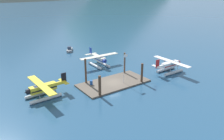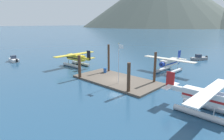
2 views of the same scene
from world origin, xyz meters
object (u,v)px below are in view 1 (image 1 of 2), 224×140
at_px(seaplane_white_stbd_aft, 170,66).
at_px(seaplane_cream_bow_right, 99,60).
at_px(boat_grey_open_north, 70,50).
at_px(fuel_drum, 91,83).
at_px(flagpole, 124,65).
at_px(seaplane_yellow_port_fwd, 43,90).

xyz_separation_m(seaplane_white_stbd_aft, seaplane_cream_bow_right, (-11.11, 13.52, 0.00)).
bearing_deg(seaplane_cream_bow_right, boat_grey_open_north, 90.56).
bearing_deg(boat_grey_open_north, fuel_drum, -106.30).
xyz_separation_m(fuel_drum, seaplane_white_stbd_aft, (19.04, -3.84, 0.84)).
xyz_separation_m(flagpole, fuel_drum, (-6.10, 2.99, -3.39)).
distance_m(flagpole, seaplane_white_stbd_aft, 13.21).
height_order(seaplane_yellow_port_fwd, boat_grey_open_north, seaplane_yellow_port_fwd).
xyz_separation_m(flagpole, seaplane_white_stbd_aft, (12.93, -0.85, -2.55)).
height_order(fuel_drum, seaplane_white_stbd_aft, seaplane_white_stbd_aft).
height_order(fuel_drum, seaplane_cream_bow_right, seaplane_cream_bow_right).
distance_m(flagpole, fuel_drum, 7.59).
height_order(flagpole, boat_grey_open_north, flagpole).
distance_m(fuel_drum, seaplane_cream_bow_right, 12.54).
bearing_deg(flagpole, seaplane_white_stbd_aft, -3.77).
xyz_separation_m(flagpole, boat_grey_open_north, (1.66, 29.54, -3.64)).
bearing_deg(flagpole, seaplane_yellow_port_fwd, 167.60).
bearing_deg(seaplane_yellow_port_fwd, fuel_drum, -2.88).
relative_size(seaplane_white_stbd_aft, boat_grey_open_north, 2.38).
height_order(seaplane_white_stbd_aft, seaplane_cream_bow_right, same).
bearing_deg(boat_grey_open_north, seaplane_white_stbd_aft, -69.65).
relative_size(flagpole, seaplane_yellow_port_fwd, 0.59).
xyz_separation_m(seaplane_yellow_port_fwd, seaplane_cream_bow_right, (17.62, 9.20, 0.00)).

